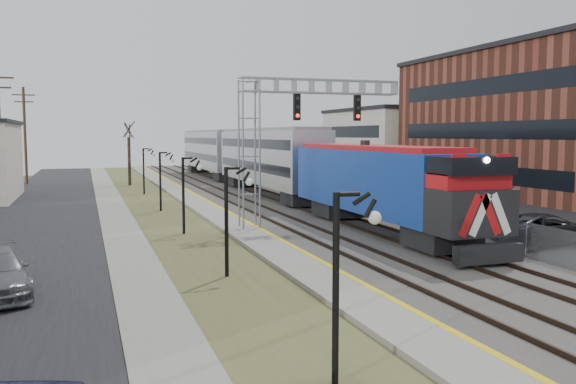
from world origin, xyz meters
name	(u,v)px	position (x,y,z in m)	size (l,w,h in m)	color
street_west	(37,223)	(-11.50, 35.00, 0.02)	(7.00, 120.00, 0.04)	black
sidewalk	(117,219)	(-7.00, 35.00, 0.04)	(2.00, 120.00, 0.08)	gray
grass_median	(167,217)	(-4.00, 35.00, 0.03)	(4.00, 120.00, 0.06)	#4C512B
platform	(214,214)	(-1.00, 35.00, 0.12)	(2.00, 120.00, 0.24)	gray
ballast_bed	(288,211)	(4.00, 35.00, 0.10)	(8.00, 120.00, 0.20)	#595651
parking_lot	(444,205)	(16.00, 35.00, 0.02)	(16.00, 120.00, 0.04)	black
platform_edge	(227,211)	(-0.12, 35.00, 0.24)	(0.24, 120.00, 0.01)	gold
track_near	(259,209)	(2.00, 35.00, 0.28)	(1.58, 120.00, 0.15)	#2D2119
track_far	(309,207)	(5.50, 35.00, 0.28)	(1.58, 120.00, 0.15)	#2D2119
train	(255,160)	(5.50, 48.70, 2.88)	(3.00, 63.05, 5.33)	#123797
signal_gantry	(280,126)	(1.22, 27.99, 5.59)	(9.00, 1.07, 8.15)	gray
lampposts	(225,222)	(-4.00, 18.29, 2.00)	(0.14, 62.14, 4.00)	black
fence	(346,198)	(8.20, 35.00, 0.80)	(0.04, 120.00, 1.60)	gray
bare_trees	(20,173)	(-12.66, 38.91, 2.70)	(12.30, 42.30, 5.95)	#382D23
car_lot_c	(545,229)	(11.64, 19.84, 0.72)	(2.40, 5.21, 1.45)	black
car_lot_d	(459,205)	(13.46, 29.49, 0.74)	(2.07, 5.09, 1.48)	navy
car_lot_e	(422,201)	(12.70, 32.64, 0.72)	(1.69, 4.21, 1.43)	gray
car_lot_f	(405,198)	(12.50, 34.52, 0.73)	(1.54, 4.41, 1.45)	#0C3D21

